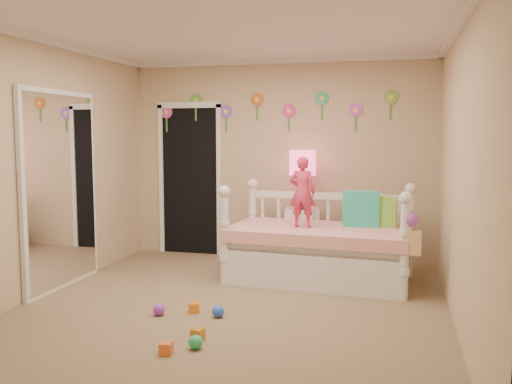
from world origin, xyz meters
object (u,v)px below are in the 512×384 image
(daybed, at_px, (319,233))
(table_lamp, at_px, (303,170))
(nightstand, at_px, (302,237))
(child, at_px, (302,192))

(daybed, distance_m, table_lamp, 1.02)
(daybed, relative_size, nightstand, 2.83)
(child, xyz_separation_m, table_lamp, (-0.13, 0.77, 0.19))
(daybed, height_order, table_lamp, table_lamp)
(nightstand, height_order, table_lamp, table_lamp)
(child, height_order, nightstand, child)
(child, xyz_separation_m, nightstand, (-0.13, 0.77, -0.65))
(daybed, distance_m, child, 0.50)
(daybed, height_order, child, child)
(child, distance_m, nightstand, 1.02)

